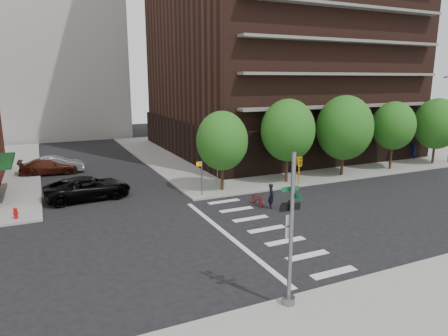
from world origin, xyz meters
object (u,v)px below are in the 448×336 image
at_px(fire_hydrant, 16,213).
at_px(parked_car_silver, 57,165).
at_px(parked_car_maroon, 49,167).
at_px(pedestrian_far, 413,152).
at_px(dog_walker, 271,196).
at_px(parked_car_black, 88,188).
at_px(traffic_signal, 291,242).
at_px(scooter, 258,199).

xyz_separation_m(fire_hydrant, parked_car_silver, (2.99, 13.05, 0.25)).
xyz_separation_m(parked_car_maroon, parked_car_silver, (0.69, 0.34, 0.06)).
bearing_deg(fire_hydrant, parked_car_silver, 77.08).
height_order(fire_hydrant, parked_car_silver, parked_car_silver).
bearing_deg(fire_hydrant, pedestrian_far, 4.74).
bearing_deg(parked_car_maroon, dog_walker, -138.58).
relative_size(parked_car_black, pedestrian_far, 3.71).
bearing_deg(traffic_signal, pedestrian_far, 32.95).
xyz_separation_m(traffic_signal, dog_walker, (5.78, 10.78, -1.83)).
xyz_separation_m(parked_car_black, parked_car_silver, (-1.70, 10.02, -0.04)).
height_order(traffic_signal, parked_car_black, traffic_signal).
bearing_deg(parked_car_black, pedestrian_far, -94.14).
distance_m(parked_car_black, scooter, 12.50).
relative_size(parked_car_silver, dog_walker, 2.80).
relative_size(fire_hydrant, parked_car_black, 0.12).
xyz_separation_m(parked_car_maroon, dog_walker, (13.51, -17.22, 0.12)).
bearing_deg(pedestrian_far, parked_car_maroon, -104.35).
height_order(parked_car_black, parked_car_silver, parked_car_black).
relative_size(parked_car_silver, scooter, 2.75).
bearing_deg(scooter, parked_car_silver, 129.26).
bearing_deg(traffic_signal, dog_walker, 61.81).
distance_m(parked_car_maroon, parked_car_silver, 0.77).
xyz_separation_m(fire_hydrant, parked_car_maroon, (2.30, 12.71, 0.19)).
bearing_deg(parked_car_maroon, parked_car_silver, -60.77).
xyz_separation_m(fire_hydrant, scooter, (15.30, -3.56, -0.09)).
bearing_deg(dog_walker, pedestrian_far, -51.03).
relative_size(parked_car_black, scooter, 3.43).
distance_m(parked_car_black, dog_walker, 13.43).
height_order(parked_car_black, pedestrian_far, pedestrian_far).
relative_size(parked_car_black, parked_car_maroon, 1.18).
distance_m(parked_car_black, pedestrian_far, 33.87).
height_order(parked_car_maroon, dog_walker, dog_walker).
xyz_separation_m(traffic_signal, parked_car_silver, (-7.04, 28.34, -1.90)).
distance_m(parked_car_silver, dog_walker, 21.74).
distance_m(traffic_signal, parked_car_maroon, 29.12).
height_order(parked_car_black, parked_car_maroon, parked_car_black).
xyz_separation_m(fire_hydrant, dog_walker, (15.81, -4.51, 0.32)).
bearing_deg(dog_walker, parked_car_silver, 56.37).
height_order(traffic_signal, parked_car_silver, traffic_signal).
distance_m(traffic_signal, dog_walker, 12.37).
relative_size(parked_car_maroon, scooter, 2.90).
xyz_separation_m(traffic_signal, parked_car_black, (-5.34, 18.32, -1.85)).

